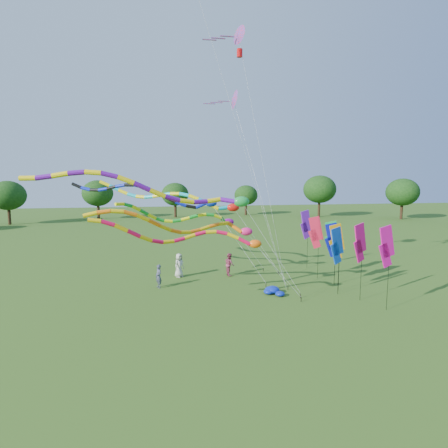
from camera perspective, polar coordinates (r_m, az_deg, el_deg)
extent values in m
plane|color=#295115|center=(21.83, 6.61, -13.60)|extent=(160.00, 160.00, 0.00)
cylinder|color=#382314|center=(76.18, 25.42, 1.70)|extent=(0.50, 0.50, 2.74)
ellipsoid|color=#11350E|center=(75.97, 25.57, 4.38)|extent=(5.78, 5.78, 4.91)
cylinder|color=#382314|center=(74.32, 14.23, 2.03)|extent=(0.50, 0.50, 2.68)
ellipsoid|color=#11350E|center=(74.10, 14.32, 4.72)|extent=(5.65, 5.65, 4.80)
cylinder|color=#382314|center=(72.52, 3.42, 2.42)|extent=(0.50, 0.50, 3.45)
ellipsoid|color=#11350E|center=(72.29, 3.45, 5.98)|extent=(7.27, 7.27, 6.18)
cylinder|color=#382314|center=(76.30, -7.69, 2.48)|extent=(0.50, 0.50, 3.11)
ellipsoid|color=#11350E|center=(76.07, -7.74, 5.52)|extent=(6.56, 6.56, 5.57)
cylinder|color=#382314|center=(72.74, -18.62, 2.10)|extent=(0.50, 0.50, 3.51)
ellipsoid|color=#11350E|center=(72.51, -18.77, 5.70)|extent=(7.40, 7.40, 6.29)
cylinder|color=#382314|center=(68.50, -29.59, 1.12)|extent=(0.50, 0.50, 3.22)
ellipsoid|color=#11350E|center=(68.25, -29.80, 4.63)|extent=(6.79, 6.79, 5.77)
cylinder|color=black|center=(24.26, 11.66, -11.18)|extent=(0.05, 0.05, 0.30)
cylinder|color=silver|center=(23.00, 8.36, -7.16)|extent=(0.02, 0.02, 4.75)
ellipsoid|color=#FF5C0D|center=(21.97, 4.77, -3.03)|extent=(0.77, 0.49, 0.49)
cylinder|color=#F10D43|center=(21.78, 3.06, -2.63)|extent=(0.22, 0.22, 0.75)
cylinder|color=#E9B80B|center=(21.68, 1.35, -1.83)|extent=(0.22, 0.22, 0.70)
cylinder|color=#F10D43|center=(21.59, -0.35, -1.32)|extent=(0.22, 0.22, 0.65)
cylinder|color=#E9B80B|center=(21.49, -2.02, -1.21)|extent=(0.22, 0.22, 0.63)
cylinder|color=#F10D43|center=(21.36, -3.66, -1.46)|extent=(0.22, 0.22, 0.64)
cylinder|color=#E9B80B|center=(21.19, -5.27, -1.93)|extent=(0.22, 0.22, 0.65)
cylinder|color=#F10D43|center=(20.98, -6.87, -2.41)|extent=(0.22, 0.22, 0.65)
cylinder|color=#E9B80B|center=(20.72, -8.48, -2.69)|extent=(0.22, 0.22, 0.65)
cylinder|color=#F10D43|center=(20.43, -10.14, -2.62)|extent=(0.22, 0.22, 0.68)
cylinder|color=#E9B80B|center=(20.13, -11.84, -2.17)|extent=(0.22, 0.22, 0.72)
cylinder|color=#F10D43|center=(19.85, -13.61, -1.42)|extent=(0.22, 0.22, 0.74)
cylinder|color=#E9B80B|center=(19.64, -15.43, -0.58)|extent=(0.22, 0.22, 0.72)
cylinder|color=#F10D43|center=(19.51, -17.29, 0.13)|extent=(0.22, 0.22, 0.67)
cylinder|color=#E9B80B|center=(19.48, -19.15, 0.51)|extent=(0.22, 0.22, 0.63)
cylinder|color=black|center=(26.54, 9.71, -9.51)|extent=(0.05, 0.05, 0.30)
cylinder|color=silver|center=(25.14, 6.70, -5.41)|extent=(0.02, 0.02, 5.16)
ellipsoid|color=#F91B6D|center=(23.97, 3.41, -1.16)|extent=(0.81, 0.52, 0.52)
cylinder|color=orange|center=(23.85, 1.67, -0.53)|extent=(0.24, 0.24, 1.01)
cylinder|color=#E8B80B|center=(23.78, -0.08, 0.07)|extent=(0.24, 0.24, 0.67)
cylinder|color=orange|center=(23.51, -1.56, -0.22)|extent=(0.24, 0.24, 0.69)
cylinder|color=#E8B80B|center=(23.20, -3.01, -0.66)|extent=(0.24, 0.24, 0.70)
cylinder|color=orange|center=(22.86, -4.44, -1.07)|extent=(0.24, 0.24, 0.69)
cylinder|color=#E8B80B|center=(22.47, -5.90, -1.25)|extent=(0.24, 0.24, 0.70)
cylinder|color=orange|center=(22.07, -7.39, -1.09)|extent=(0.24, 0.24, 0.73)
cylinder|color=#E8B80B|center=(21.67, -8.95, -0.58)|extent=(0.24, 0.24, 0.76)
cylinder|color=orange|center=(21.31, -10.59, 0.17)|extent=(0.24, 0.24, 0.77)
cylinder|color=#E8B80B|center=(21.01, -12.32, 0.97)|extent=(0.24, 0.24, 0.75)
cylinder|color=orange|center=(20.81, -14.12, 1.59)|extent=(0.24, 0.24, 0.70)
cylinder|color=#E8B80B|center=(20.71, -15.97, 1.87)|extent=(0.24, 0.24, 0.68)
cylinder|color=orange|center=(20.72, -17.84, 1.77)|extent=(0.24, 0.24, 0.69)
cylinder|color=#E8B80B|center=(20.80, -19.71, 1.39)|extent=(0.24, 0.24, 0.71)
cylinder|color=black|center=(24.98, 11.58, -10.63)|extent=(0.05, 0.05, 0.30)
cylinder|color=silver|center=(23.45, 7.33, -3.83)|extent=(0.02, 0.02, 7.19)
ellipsoid|color=green|center=(22.45, 2.66, 3.43)|extent=(0.97, 0.62, 0.62)
cylinder|color=#5D0D92|center=(22.47, 0.61, 3.60)|extent=(0.28, 0.28, 0.96)
cylinder|color=yellow|center=(22.44, -1.57, 3.62)|extent=(0.28, 0.28, 0.86)
cylinder|color=#5D0D92|center=(22.13, -3.62, 3.41)|extent=(0.28, 0.28, 0.86)
cylinder|color=yellow|center=(21.82, -5.72, 3.47)|extent=(0.28, 0.28, 0.87)
cylinder|color=#5D0D92|center=(21.52, -7.88, 3.89)|extent=(0.28, 0.28, 0.90)
cylinder|color=yellow|center=(21.27, -10.11, 4.66)|extent=(0.28, 0.28, 0.93)
cylinder|color=#5D0D92|center=(21.10, -12.41, 5.60)|extent=(0.28, 0.28, 0.93)
cylinder|color=yellow|center=(21.02, -14.73, 6.51)|extent=(0.28, 0.28, 0.90)
cylinder|color=#5D0D92|center=(21.05, -17.06, 7.16)|extent=(0.28, 0.28, 0.86)
cylinder|color=yellow|center=(21.18, -19.35, 7.41)|extent=(0.28, 0.28, 0.85)
cylinder|color=#5D0D92|center=(21.41, -21.56, 7.28)|extent=(0.28, 0.28, 0.86)
cylinder|color=yellow|center=(21.71, -23.70, 6.90)|extent=(0.28, 0.28, 0.87)
cylinder|color=#5D0D92|center=(22.06, -25.75, 6.46)|extent=(0.28, 0.28, 0.87)
cylinder|color=yellow|center=(22.44, -27.74, 6.20)|extent=(0.28, 0.28, 0.86)
cylinder|color=black|center=(26.90, 6.41, -9.23)|extent=(0.05, 0.05, 0.30)
cylinder|color=silver|center=(26.21, 2.26, -2.99)|extent=(0.02, 0.02, 6.85)
ellipsoid|color=#0C28A8|center=(25.99, -1.98, 3.20)|extent=(0.81, 0.52, 0.52)
cylinder|color=#0B1DBB|center=(26.10, -3.51, 2.86)|extent=(0.24, 0.24, 0.77)
cylinder|color=black|center=(26.14, -5.05, 2.65)|extent=(0.24, 0.24, 0.74)
cylinder|color=#0B1DBB|center=(26.06, -6.64, 3.06)|extent=(0.24, 0.24, 0.77)
cylinder|color=black|center=(26.03, -8.23, 3.73)|extent=(0.24, 0.24, 0.80)
cylinder|color=#0B1DBB|center=(26.06, -9.80, 4.50)|extent=(0.24, 0.24, 0.79)
cylinder|color=black|center=(26.19, -11.33, 5.19)|extent=(0.24, 0.24, 0.76)
cylinder|color=#0B1DBB|center=(26.40, -12.80, 5.64)|extent=(0.24, 0.24, 0.72)
cylinder|color=black|center=(26.70, -14.19, 5.78)|extent=(0.24, 0.24, 0.71)
cylinder|color=#0B1DBB|center=(27.06, -15.51, 5.64)|extent=(0.24, 0.24, 0.73)
cylinder|color=black|center=(27.48, -16.75, 5.34)|extent=(0.24, 0.24, 0.74)
cylinder|color=#0B1DBB|center=(27.92, -17.95, 5.05)|extent=(0.24, 0.24, 0.73)
cylinder|color=black|center=(28.35, -19.12, 4.92)|extent=(0.24, 0.24, 0.72)
cylinder|color=#0B1DBB|center=(28.76, -20.30, 5.05)|extent=(0.24, 0.24, 0.73)
cylinder|color=black|center=(29.14, -21.51, 5.45)|extent=(0.24, 0.24, 0.76)
cylinder|color=black|center=(30.45, 8.30, -7.30)|extent=(0.05, 0.05, 0.30)
cylinder|color=silver|center=(29.92, 4.88, -2.32)|extent=(0.02, 0.02, 6.23)
ellipsoid|color=red|center=(29.74, 1.40, 2.54)|extent=(0.99, 0.63, 0.63)
cylinder|color=#0CB9D0|center=(29.63, -0.07, 2.45)|extent=(0.29, 0.29, 0.88)
cylinder|color=yellow|center=(29.47, -1.63, 2.72)|extent=(0.29, 0.29, 0.87)
cylinder|color=#0CB9D0|center=(29.51, -3.15, 3.45)|extent=(0.29, 0.29, 0.86)
cylinder|color=yellow|center=(29.63, -4.65, 4.08)|extent=(0.29, 0.29, 0.83)
cylinder|color=#0CB9D0|center=(29.85, -6.09, 4.48)|extent=(0.29, 0.29, 0.80)
cylinder|color=yellow|center=(30.15, -7.49, 4.60)|extent=(0.29, 0.29, 0.79)
cylinder|color=#0CB9D0|center=(30.52, -8.82, 4.49)|extent=(0.29, 0.29, 0.81)
cylinder|color=yellow|center=(30.94, -10.11, 4.26)|extent=(0.29, 0.29, 0.81)
cylinder|color=#0CB9D0|center=(31.36, -11.36, 4.08)|extent=(0.29, 0.29, 0.80)
cylinder|color=yellow|center=(31.77, -12.60, 4.07)|extent=(0.29, 0.29, 0.79)
cylinder|color=#0CB9D0|center=(32.15, -13.85, 4.29)|extent=(0.29, 0.29, 0.81)
cylinder|color=yellow|center=(32.48, -15.11, 4.74)|extent=(0.29, 0.29, 0.84)
cylinder|color=#0CB9D0|center=(32.76, -16.40, 5.32)|extent=(0.29, 0.29, 0.86)
cylinder|color=yellow|center=(33.01, -17.72, 5.89)|extent=(0.29, 0.29, 0.85)
cylinder|color=black|center=(31.20, 6.01, -6.91)|extent=(0.05, 0.05, 0.30)
cylinder|color=silver|center=(29.85, 3.46, -3.33)|extent=(0.02, 0.02, 5.21)
ellipsoid|color=#810B7D|center=(28.70, 0.70, 0.33)|extent=(0.83, 0.53, 0.53)
cylinder|color=#149923|center=(28.13, -0.16, 0.62)|extent=(0.24, 0.24, 0.90)
cylinder|color=#F6F40C|center=(27.61, -0.98, 1.16)|extent=(0.24, 0.24, 0.63)
cylinder|color=#149923|center=(27.41, -2.15, 1.42)|extent=(0.24, 0.24, 0.60)
cylinder|color=#F6F40C|center=(27.29, -3.39, 1.39)|extent=(0.24, 0.24, 0.61)
cylinder|color=#149923|center=(27.22, -4.66, 1.13)|extent=(0.24, 0.24, 0.63)
cylinder|color=#F6F40C|center=(27.18, -5.95, 0.78)|extent=(0.24, 0.24, 0.63)
cylinder|color=#149923|center=(27.13, -7.23, 0.50)|extent=(0.24, 0.24, 0.61)
cylinder|color=#F6F40C|center=(27.06, -8.49, 0.44)|extent=(0.24, 0.24, 0.60)
cylinder|color=#149923|center=(26.93, -9.72, 0.67)|extent=(0.24, 0.24, 0.62)
cylinder|color=#F6F40C|center=(26.74, -10.93, 1.15)|extent=(0.24, 0.24, 0.66)
cylinder|color=#149923|center=(26.50, -12.12, 1.78)|extent=(0.24, 0.24, 0.68)
cylinder|color=#F6F40C|center=(26.20, -13.29, 2.39)|extent=(0.24, 0.24, 0.67)
cylinder|color=#149923|center=(25.88, -14.46, 2.81)|extent=(0.24, 0.24, 0.63)
cylinder|color=#F6F40C|center=(25.55, -15.63, 2.94)|extent=(0.24, 0.24, 0.62)
cylinder|color=black|center=(26.12, 9.41, -9.78)|extent=(0.04, 0.04, 0.30)
cylinder|color=silver|center=(24.82, 5.96, 8.80)|extent=(0.01, 0.01, 16.63)
cone|color=purple|center=(26.28, 2.17, 26.90)|extent=(1.49, 1.54, 1.35)
cube|color=purple|center=(26.10, 0.48, 26.69)|extent=(0.90, 0.12, 0.04)
cube|color=purple|center=(25.97, -0.85, 26.51)|extent=(0.90, 0.12, 0.04)
cube|color=purple|center=(25.85, -2.19, 26.32)|extent=(0.90, 0.12, 0.04)
cylinder|color=red|center=(25.95, 2.39, 24.59)|extent=(0.36, 0.36, 0.50)
cylinder|color=black|center=(26.12, 9.41, -9.78)|extent=(0.04, 0.04, 0.30)
cylinder|color=silver|center=(23.80, 1.97, 14.84)|extent=(0.01, 0.01, 22.38)
cylinder|color=black|center=(26.12, 9.41, -9.78)|extent=(0.04, 0.04, 0.30)
cylinder|color=silver|center=(26.74, 5.27, 5.31)|extent=(0.01, 0.01, 14.16)
cone|color=purple|center=(29.16, 1.41, 18.47)|extent=(1.40, 1.51, 1.57)
cube|color=purple|center=(29.00, -0.01, 18.24)|extent=(0.90, 0.12, 0.04)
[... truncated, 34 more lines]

